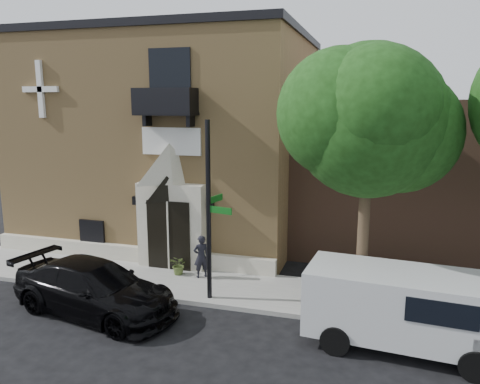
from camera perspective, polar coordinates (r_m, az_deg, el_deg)
The scene contains 11 objects.
ground at distance 15.60m, azimuth -9.03°, elevation -13.12°, with size 120.00×120.00×0.00m, color black.
sidewalk at distance 16.48m, azimuth -3.56°, elevation -11.36°, with size 42.00×3.00×0.15m, color gray.
church at distance 22.79m, azimuth -7.66°, elevation 6.63°, with size 12.20×11.01×9.30m.
street_tree_left at distance 13.17m, azimuth 15.56°, elevation 8.53°, with size 4.97×4.38×7.77m.
black_sedan at distance 15.07m, azimuth -17.32°, elevation -11.13°, with size 2.21×5.44×1.58m, color black.
cargo_van at distance 13.08m, azimuth 20.39°, elevation -13.13°, with size 5.21×2.50×2.06m.
street_sign at distance 14.52m, azimuth -3.76°, elevation -2.33°, with size 0.89×1.01×5.66m.
fire_hydrant at distance 14.43m, azimuth 17.09°, elevation -13.38°, with size 0.41×0.33×0.72m.
dumpster at distance 14.59m, azimuth 23.75°, elevation -12.48°, with size 2.05×1.52×1.20m.
planter at distance 17.29m, azimuth -7.43°, elevation -8.82°, with size 0.64×0.55×0.71m, color #4F622C.
pedestrian_near at distance 16.82m, azimuth -4.76°, elevation -7.84°, with size 0.56×0.37×1.54m, color black.
Camera 1 is at (6.24, -12.81, 6.35)m, focal length 35.00 mm.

